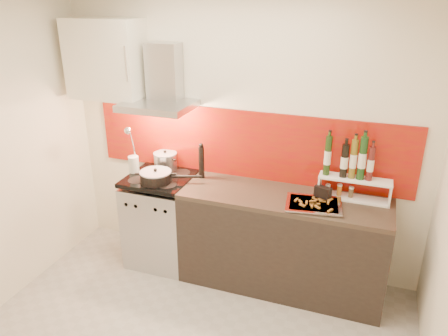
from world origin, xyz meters
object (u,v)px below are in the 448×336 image
at_px(range_stove, 162,220).
at_px(counter, 282,241).
at_px(stock_pot, 165,161).
at_px(baking_tray, 314,204).
at_px(pepper_mill, 201,161).
at_px(saute_pan, 157,177).

xyz_separation_m(range_stove, counter, (1.20, 0.00, 0.01)).
distance_m(range_stove, counter, 1.20).
distance_m(stock_pot, baking_tray, 1.52).
distance_m(counter, pepper_mill, 1.04).
xyz_separation_m(counter, stock_pot, (-1.23, 0.18, 0.54)).
bearing_deg(stock_pot, saute_pan, -78.60).
height_order(range_stove, pepper_mill, pepper_mill).
bearing_deg(baking_tray, pepper_mill, 168.24).
relative_size(counter, saute_pan, 3.31).
height_order(range_stove, saute_pan, saute_pan).
distance_m(pepper_mill, baking_tray, 1.12).
relative_size(saute_pan, pepper_mill, 1.59).
bearing_deg(range_stove, baking_tray, -3.64).
xyz_separation_m(saute_pan, baking_tray, (1.43, 0.02, -0.05)).
bearing_deg(saute_pan, stock_pot, 101.40).
xyz_separation_m(stock_pot, saute_pan, (0.06, -0.30, -0.03)).
bearing_deg(pepper_mill, range_stove, -160.52).
bearing_deg(saute_pan, pepper_mill, 36.06).
bearing_deg(saute_pan, counter, 5.92).
height_order(counter, stock_pot, stock_pot).
bearing_deg(counter, baking_tray, -20.46).
xyz_separation_m(stock_pot, pepper_mill, (0.40, -0.05, 0.07)).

